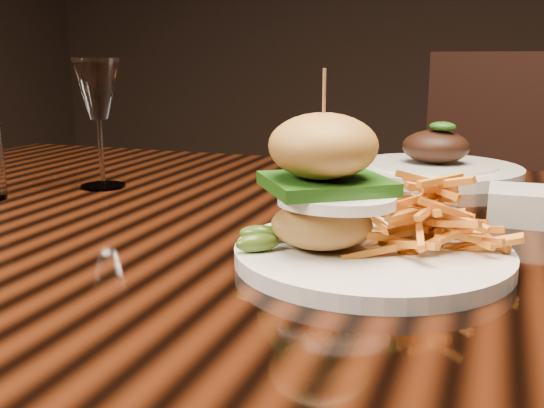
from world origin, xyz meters
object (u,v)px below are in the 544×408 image
(far_dish, at_px, (434,166))
(burger_plate, at_px, (370,213))
(dining_table, at_px, (340,286))
(wine_glass, at_px, (98,93))
(chair_far, at_px, (501,226))

(far_dish, bearing_deg, burger_plate, -91.56)
(dining_table, xyz_separation_m, wine_glass, (-0.38, 0.08, 0.21))
(burger_plate, relative_size, chair_far, 0.27)
(dining_table, xyz_separation_m, chair_far, (0.18, 0.89, -0.13))
(wine_glass, distance_m, chair_far, 1.04)
(chair_far, bearing_deg, burger_plate, -84.63)
(burger_plate, xyz_separation_m, far_dish, (0.01, 0.47, -0.03))
(dining_table, height_order, far_dish, far_dish)
(wine_glass, relative_size, far_dish, 0.68)
(burger_plate, bearing_deg, chair_far, 59.31)
(wine_glass, bearing_deg, chair_far, 54.97)
(burger_plate, bearing_deg, far_dish, 64.86)
(dining_table, xyz_separation_m, burger_plate, (0.06, -0.13, 0.12))
(burger_plate, distance_m, wine_glass, 0.49)
(wine_glass, bearing_deg, burger_plate, -26.11)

